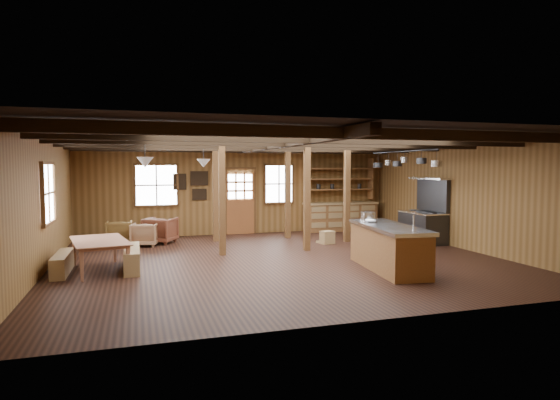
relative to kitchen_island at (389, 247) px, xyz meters
name	(u,v)px	position (x,y,z in m)	size (l,w,h in m)	color
room	(281,200)	(-1.83, 1.66, 0.92)	(10.04, 9.04, 2.84)	black
ceiling_joists	(279,144)	(-1.83, 1.84, 2.20)	(9.80, 8.82, 0.18)	black
timber_posts	(277,194)	(-1.31, 3.74, 0.92)	(3.95, 2.35, 2.80)	#422713
back_door	(240,207)	(-1.83, 6.11, 0.40)	(1.02, 0.08, 2.15)	brown
window_back_left	(156,185)	(-4.43, 6.12, 1.12)	(1.32, 0.06, 1.32)	white
window_back_right	(279,184)	(-0.53, 6.12, 1.12)	(1.02, 0.06, 1.32)	white
window_left	(48,193)	(-6.79, 2.16, 1.12)	(0.14, 1.24, 1.32)	white
notice_boards	(193,184)	(-3.33, 6.12, 1.16)	(1.08, 0.03, 0.90)	silver
back_counter	(340,213)	(1.57, 5.87, 0.12)	(2.55, 0.60, 2.45)	brown
pendant_lamps	(177,163)	(-4.08, 2.66, 1.77)	(1.86, 2.36, 0.66)	#2A2A2C
pot_rack	(403,162)	(1.53, 1.97, 1.80)	(0.39, 3.00, 0.43)	#2A2A2C
kitchen_island	(389,247)	(0.00, 0.00, 0.00)	(1.14, 2.58, 1.20)	brown
step_stool	(327,237)	(0.08, 3.46, -0.30)	(0.40, 0.29, 0.36)	#9B7B46
commercial_range	(424,221)	(2.82, 2.88, 0.13)	(0.78, 1.50, 1.85)	#2A2A2C
dining_table	(102,255)	(-5.73, 1.66, -0.15)	(1.84, 1.02, 0.65)	#9C6346
bench_wall	(62,263)	(-6.48, 1.66, -0.28)	(0.28, 1.47, 0.40)	#9B7B46
bench_aisle	(132,258)	(-5.14, 1.66, -0.25)	(0.31, 1.65, 0.45)	#9B7B46
armchair_a	(119,232)	(-5.51, 5.20, -0.16)	(0.69, 0.71, 0.65)	brown
armchair_b	(160,230)	(-4.39, 4.96, -0.11)	(0.78, 0.80, 0.73)	#5D2C1C
armchair_c	(145,234)	(-4.83, 4.58, -0.16)	(0.68, 0.69, 0.63)	#8B603F
counter_pot	(368,216)	(-0.05, 0.83, 0.56)	(0.34, 0.34, 0.20)	silver
bowl	(370,221)	(-0.14, 0.54, 0.49)	(0.25, 0.25, 0.06)	silver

